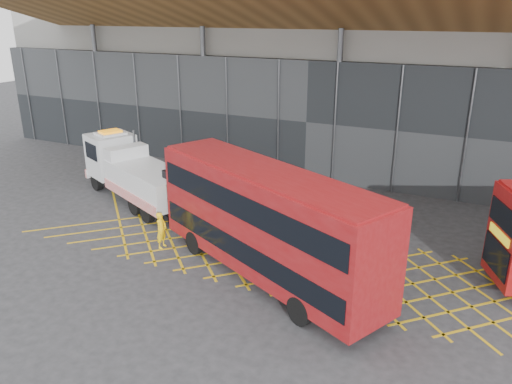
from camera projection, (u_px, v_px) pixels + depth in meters
The scene contains 6 objects.
ground_plane at pixel (192, 236), 25.95m from camera, with size 120.00×120.00×0.00m, color #2A2A2D.
road_markings at pixel (292, 257), 23.66m from camera, with size 27.96×7.16×0.01m.
construction_building at pixel (340, 39), 37.65m from camera, with size 55.00×23.97×18.00m.
recovery_truck at pixel (134, 172), 30.20m from camera, with size 10.87×6.44×3.93m.
bus_towed at pixel (266, 219), 21.03m from camera, with size 12.08×7.77×4.93m.
worker at pixel (161, 230), 24.38m from camera, with size 0.67×0.44×1.83m, color yellow.
Camera 1 is at (13.29, -19.79, 11.02)m, focal length 35.00 mm.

